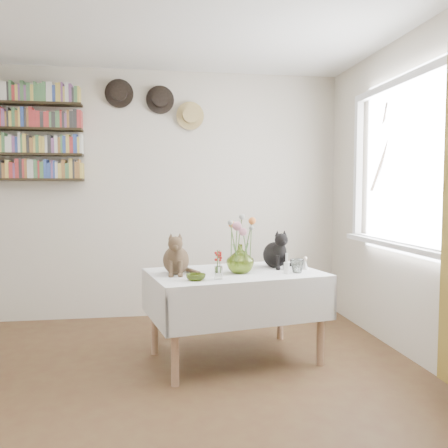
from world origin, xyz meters
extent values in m
cube|color=brown|center=(0.00, 0.00, -0.02)|extent=(4.04, 4.54, 0.04)
cube|color=beige|center=(0.00, 2.27, 1.25)|extent=(4.04, 0.04, 2.54)
cube|color=beige|center=(0.00, -2.27, 1.25)|extent=(4.04, 0.04, 2.54)
cube|color=white|center=(1.97, 0.80, 1.50)|extent=(0.01, 1.40, 1.20)
cube|color=white|center=(1.97, 0.80, 2.13)|extent=(0.06, 1.52, 0.06)
cube|color=white|center=(1.97, 0.80, 0.87)|extent=(0.06, 1.52, 0.06)
cube|color=white|center=(1.97, 1.53, 1.50)|extent=(0.06, 0.06, 1.20)
cube|color=white|center=(1.94, 0.80, 0.87)|extent=(0.12, 1.50, 0.04)
cube|color=white|center=(0.67, 0.86, 0.65)|extent=(1.40, 1.04, 0.05)
cylinder|color=tan|center=(0.19, 0.43, 0.31)|extent=(0.05, 0.05, 0.62)
cylinder|color=tan|center=(1.27, 0.65, 0.31)|extent=(0.05, 0.05, 0.62)
cylinder|color=tan|center=(0.06, 1.07, 0.31)|extent=(0.05, 0.05, 0.62)
cylinder|color=tan|center=(1.15, 1.29, 0.31)|extent=(0.05, 0.05, 0.62)
imported|color=#94AF3A|center=(0.70, 0.80, 0.79)|extent=(0.23, 0.23, 0.21)
imported|color=#94AF3A|center=(0.34, 0.56, 0.70)|extent=(0.15, 0.15, 0.04)
imported|color=white|center=(1.12, 0.75, 0.73)|extent=(0.13, 0.13, 0.10)
cylinder|color=white|center=(1.03, 0.71, 0.72)|extent=(0.04, 0.04, 0.09)
cylinder|color=white|center=(1.03, 0.71, 0.80)|extent=(0.02, 0.02, 0.07)
cylinder|color=white|center=(0.50, 0.58, 0.72)|extent=(0.06, 0.06, 0.09)
cone|color=white|center=(1.23, 0.88, 0.72)|extent=(0.05, 0.05, 0.08)
sphere|color=beige|center=(1.23, 0.88, 0.76)|extent=(0.03, 0.03, 0.03)
cylinder|color=#4C7233|center=(0.67, 0.81, 0.88)|extent=(0.01, 0.01, 0.30)
sphere|color=pink|center=(0.67, 0.81, 1.03)|extent=(0.07, 0.07, 0.07)
cylinder|color=#4C7233|center=(0.74, 0.78, 0.86)|extent=(0.01, 0.01, 0.26)
sphere|color=pink|center=(0.74, 0.78, 0.99)|extent=(0.06, 0.06, 0.06)
cylinder|color=#4C7233|center=(0.76, 0.83, 0.90)|extent=(0.01, 0.01, 0.34)
sphere|color=orange|center=(0.76, 0.83, 1.07)|extent=(0.06, 0.06, 0.06)
cylinder|color=#4C7233|center=(0.64, 0.84, 0.88)|extent=(0.01, 0.01, 0.31)
sphere|color=orange|center=(0.64, 0.84, 1.04)|extent=(0.05, 0.05, 0.05)
cylinder|color=#4C7233|center=(0.70, 0.85, 0.91)|extent=(0.01, 0.01, 0.37)
sphere|color=#999E93|center=(0.70, 0.85, 1.10)|extent=(0.04, 0.04, 0.04)
cylinder|color=#4C7233|center=(0.65, 0.77, 0.89)|extent=(0.01, 0.01, 0.33)
sphere|color=#999E93|center=(0.65, 0.77, 1.06)|extent=(0.04, 0.04, 0.04)
cylinder|color=#4C7233|center=(0.77, 0.76, 0.87)|extent=(0.01, 0.01, 0.29)
sphere|color=#999E93|center=(0.77, 0.76, 1.02)|extent=(0.04, 0.04, 0.04)
cube|color=black|center=(-1.10, 2.16, 1.40)|extent=(1.00, 0.16, 0.02)
cube|color=black|center=(-1.10, 2.16, 1.64)|extent=(1.00, 0.16, 0.02)
cube|color=black|center=(-1.10, 2.16, 1.88)|extent=(1.00, 0.16, 0.02)
cube|color=black|center=(-1.10, 2.16, 2.12)|extent=(1.00, 0.16, 0.02)
cylinder|color=black|center=(-0.25, 2.21, 2.25)|extent=(0.28, 0.02, 0.28)
cylinder|color=black|center=(-0.25, 2.17, 2.25)|extent=(0.16, 0.08, 0.16)
cylinder|color=black|center=(0.15, 2.21, 2.20)|extent=(0.28, 0.02, 0.28)
cylinder|color=black|center=(0.15, 2.17, 2.20)|extent=(0.16, 0.08, 0.16)
cylinder|color=tan|center=(0.45, 2.21, 2.05)|extent=(0.28, 0.02, 0.28)
cylinder|color=tan|center=(0.45, 2.17, 2.05)|extent=(0.16, 0.08, 0.16)
camera|label=1|loc=(0.03, -2.64, 1.29)|focal=38.00mm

